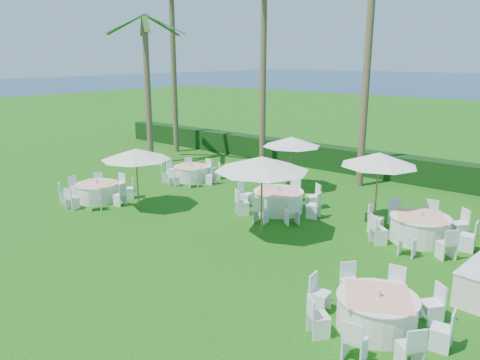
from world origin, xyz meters
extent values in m
plane|color=#14540E|center=(0.00, 0.00, 0.00)|extent=(120.00, 120.00, 0.00)
cube|color=black|center=(0.00, 12.00, 0.60)|extent=(34.00, 1.00, 1.20)
cylinder|color=white|center=(-6.39, 1.00, 0.35)|extent=(1.62, 1.62, 0.70)
cylinder|color=white|center=(-6.39, 1.00, 0.71)|extent=(1.68, 1.68, 0.03)
cube|color=#FFA887|center=(-6.39, 1.00, 0.74)|extent=(1.79, 1.79, 0.01)
cylinder|color=silver|center=(-6.39, 1.00, 0.82)|extent=(0.11, 0.11, 0.15)
cube|color=white|center=(-5.14, 1.19, 0.42)|extent=(0.45, 0.45, 0.84)
cube|color=white|center=(-5.64, 2.02, 0.42)|extent=(0.55, 0.55, 0.84)
cube|color=white|center=(-6.58, 2.25, 0.42)|extent=(0.45, 0.45, 0.84)
cube|color=white|center=(-7.41, 1.76, 0.42)|extent=(0.55, 0.55, 0.84)
cube|color=white|center=(-7.64, 0.82, 0.42)|extent=(0.45, 0.45, 0.84)
cube|color=white|center=(-7.15, -0.01, 0.42)|extent=(0.55, 0.55, 0.84)
cube|color=white|center=(-6.21, -0.25, 0.42)|extent=(0.45, 0.45, 0.84)
cube|color=white|center=(-5.38, 0.25, 0.42)|extent=(0.55, 0.55, 0.84)
cylinder|color=white|center=(6.32, -0.71, 0.37)|extent=(1.69, 1.69, 0.73)
cylinder|color=white|center=(6.32, -0.71, 0.74)|extent=(1.76, 1.76, 0.03)
cube|color=#FFA887|center=(6.32, -0.71, 0.77)|extent=(1.85, 1.85, 0.01)
cylinder|color=silver|center=(6.32, -0.71, 0.85)|extent=(0.12, 0.12, 0.16)
cube|color=white|center=(7.63, -0.59, 0.44)|extent=(0.45, 0.45, 0.88)
cube|color=white|center=(7.16, 0.31, 0.44)|extent=(0.58, 0.58, 0.88)
cube|color=white|center=(6.19, 0.60, 0.44)|extent=(0.45, 0.45, 0.88)
cube|color=white|center=(5.30, 0.13, 0.44)|extent=(0.58, 0.58, 0.88)
cube|color=white|center=(5.00, -0.84, 0.44)|extent=(0.45, 0.45, 0.88)
cube|color=white|center=(5.48, -1.73, 0.44)|extent=(0.58, 0.58, 0.88)
cube|color=white|center=(6.44, -2.03, 0.44)|extent=(0.45, 0.45, 0.88)
cube|color=white|center=(7.34, -1.55, 0.44)|extent=(0.58, 0.58, 0.88)
cylinder|color=white|center=(-5.71, 5.73, 0.33)|extent=(1.54, 1.54, 0.67)
cylinder|color=white|center=(-5.71, 5.73, 0.68)|extent=(1.61, 1.61, 0.03)
cube|color=#FFA887|center=(-5.71, 5.73, 0.70)|extent=(1.68, 1.68, 0.01)
cylinder|color=silver|center=(-5.71, 5.73, 0.79)|extent=(0.11, 0.11, 0.14)
cube|color=white|center=(-4.51, 5.84, 0.40)|extent=(0.41, 0.41, 0.80)
cube|color=white|center=(-4.93, 6.65, 0.40)|extent=(0.53, 0.53, 0.80)
cube|color=white|center=(-5.81, 6.93, 0.40)|extent=(0.41, 0.41, 0.80)
cube|color=white|center=(-6.63, 6.51, 0.40)|extent=(0.53, 0.53, 0.80)
cube|color=white|center=(-6.91, 5.63, 0.40)|extent=(0.41, 0.41, 0.80)
cube|color=white|center=(-6.48, 4.81, 0.40)|extent=(0.53, 0.53, 0.80)
cube|color=white|center=(-5.60, 4.53, 0.40)|extent=(0.41, 0.41, 0.80)
cube|color=white|center=(-4.79, 4.96, 0.40)|extent=(0.53, 0.53, 0.80)
cylinder|color=white|center=(0.16, 4.51, 0.40)|extent=(1.83, 1.83, 0.79)
cylinder|color=white|center=(0.16, 4.51, 0.80)|extent=(1.90, 1.90, 0.03)
cube|color=#FFA887|center=(0.16, 4.51, 0.83)|extent=(2.03, 2.03, 0.01)
cylinder|color=silver|center=(0.16, 4.51, 0.91)|extent=(0.13, 0.13, 0.17)
cube|color=white|center=(1.57, 4.73, 0.48)|extent=(0.51, 0.51, 0.95)
cube|color=white|center=(1.00, 5.66, 0.48)|extent=(0.62, 0.62, 0.95)
cube|color=white|center=(-0.06, 5.92, 0.48)|extent=(0.51, 0.51, 0.95)
cube|color=white|center=(-0.99, 5.35, 0.48)|extent=(0.62, 0.62, 0.95)
cube|color=white|center=(-1.24, 4.29, 0.48)|extent=(0.51, 0.51, 0.95)
cube|color=white|center=(-0.68, 3.36, 0.48)|extent=(0.62, 0.62, 0.95)
cube|color=white|center=(0.39, 3.10, 0.48)|extent=(0.51, 0.51, 0.95)
cube|color=white|center=(1.32, 3.67, 0.48)|extent=(0.62, 0.62, 0.95)
cylinder|color=white|center=(5.33, 4.94, 0.39)|extent=(1.81, 1.81, 0.79)
cylinder|color=white|center=(5.33, 4.94, 0.80)|extent=(1.89, 1.89, 0.03)
cube|color=#FFA887|center=(5.33, 4.94, 0.82)|extent=(1.97, 1.97, 0.01)
cylinder|color=silver|center=(5.33, 4.94, 0.91)|extent=(0.13, 0.13, 0.17)
cube|color=white|center=(6.74, 5.07, 0.47)|extent=(0.48, 0.48, 0.94)
cube|color=white|center=(6.24, 6.03, 0.47)|extent=(0.62, 0.62, 0.94)
cube|color=white|center=(5.20, 6.35, 0.47)|extent=(0.48, 0.48, 0.94)
cube|color=white|center=(4.24, 5.85, 0.47)|extent=(0.62, 0.62, 0.94)
cube|color=white|center=(3.92, 4.82, 0.47)|extent=(0.48, 0.48, 0.94)
cube|color=white|center=(4.42, 3.86, 0.47)|extent=(0.62, 0.62, 0.94)
cube|color=white|center=(5.45, 3.53, 0.47)|extent=(0.48, 0.48, 0.94)
cube|color=white|center=(6.41, 4.03, 0.47)|extent=(0.62, 0.62, 0.94)
cylinder|color=brown|center=(-4.25, 1.40, 1.14)|extent=(0.05, 0.05, 2.27)
cone|color=white|center=(-4.25, 1.40, 2.16)|extent=(2.63, 2.63, 0.41)
sphere|color=brown|center=(-4.25, 1.40, 2.30)|extent=(0.09, 0.09, 0.09)
cylinder|color=brown|center=(1.15, 2.09, 1.28)|extent=(0.06, 0.06, 2.57)
cone|color=white|center=(1.15, 2.09, 2.44)|extent=(3.05, 3.05, 0.46)
sphere|color=brown|center=(1.15, 2.09, 2.60)|extent=(0.10, 0.10, 0.10)
cylinder|color=brown|center=(-1.16, 7.39, 1.13)|extent=(0.05, 0.05, 2.27)
cone|color=white|center=(-1.16, 7.39, 2.15)|extent=(2.53, 2.53, 0.41)
sphere|color=brown|center=(-1.16, 7.39, 2.29)|extent=(0.09, 0.09, 0.09)
cylinder|color=brown|center=(3.65, 5.34, 1.25)|extent=(0.06, 0.06, 2.50)
cone|color=white|center=(3.65, 5.34, 2.38)|extent=(2.59, 2.59, 0.45)
sphere|color=brown|center=(3.65, 5.34, 2.53)|extent=(0.10, 0.10, 0.10)
cylinder|color=brown|center=(-11.40, 10.19, 5.20)|extent=(0.32, 0.32, 10.40)
cylinder|color=brown|center=(-5.19, 10.76, 4.90)|extent=(0.32, 0.32, 9.80)
cylinder|color=brown|center=(0.95, 9.92, 5.75)|extent=(0.32, 0.32, 11.49)
cylinder|color=brown|center=(-10.03, 6.97, 3.91)|extent=(0.32, 0.32, 7.82)
cube|color=#1B4912|center=(-9.03, 7.41, 7.33)|extent=(2.13, 1.13, 1.00)
cube|color=#1B4912|center=(-9.91, 8.06, 7.33)|extent=(0.53, 2.22, 1.00)
cube|color=#1B4912|center=(-10.91, 7.63, 7.33)|extent=(1.94, 1.54, 1.00)
cube|color=#1B4912|center=(-11.04, 6.54, 7.33)|extent=(2.13, 1.13, 1.00)
cube|color=#1B4912|center=(-10.16, 5.88, 7.33)|extent=(0.53, 2.22, 1.00)
cube|color=#1B4912|center=(-9.15, 6.32, 7.33)|extent=(1.94, 1.54, 1.00)
camera|label=1|loc=(9.70, -9.58, 5.73)|focal=35.00mm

